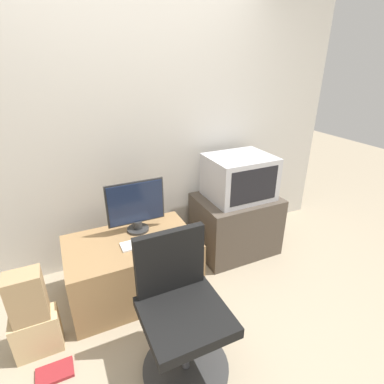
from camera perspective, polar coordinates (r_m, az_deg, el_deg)
name	(u,v)px	position (r m, az deg, el deg)	size (l,w,h in m)	color
ground_plane	(196,349)	(2.37, 0.69, -27.65)	(12.00, 12.00, 0.00)	tan
wall_back	(132,127)	(2.78, -11.42, 11.98)	(4.40, 0.05, 2.60)	beige
desk	(133,267)	(2.64, -11.16, -13.81)	(1.03, 0.65, 0.52)	#937047
side_stand	(235,224)	(3.14, 8.22, -5.98)	(0.79, 0.60, 0.60)	#4C4238
main_monitor	(136,206)	(2.52, -10.61, -2.71)	(0.48, 0.19, 0.45)	#2D2D2D
keyboard	(143,242)	(2.45, -9.26, -9.46)	(0.35, 0.13, 0.01)	white
mouse	(171,234)	(2.51, -3.95, -8.02)	(0.06, 0.03, 0.02)	silver
crt_tv	(239,177)	(2.93, 8.99, 2.84)	(0.61, 0.50, 0.42)	#B7B7BC
office_chair	(181,316)	(2.00, -2.02, -22.60)	(0.56, 0.56, 0.93)	#333333
cardboard_box_lower	(37,333)	(2.49, -27.37, -22.78)	(0.30, 0.17, 0.30)	#D1B27F
cardboard_box_upper	(27,297)	(2.28, -28.99, -17.04)	(0.22, 0.16, 0.35)	#A3845B
book	(55,373)	(2.42, -24.66, -28.79)	(0.23, 0.15, 0.02)	maroon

